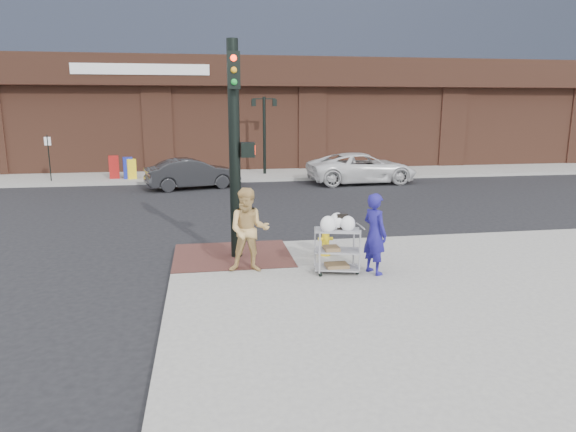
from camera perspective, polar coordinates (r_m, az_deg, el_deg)
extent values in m
plane|color=black|center=(11.76, -2.98, -6.18)|extent=(220.00, 220.00, 0.00)
cube|color=gray|center=(45.37, 8.32, 7.44)|extent=(65.00, 36.00, 0.15)
cube|color=#4B2723|center=(12.52, -6.19, -4.34)|extent=(2.80, 2.40, 0.01)
cylinder|color=black|center=(27.33, -2.64, 8.89)|extent=(0.16, 0.16, 4.00)
cube|color=black|center=(27.29, -2.68, 12.88)|extent=(1.20, 0.06, 0.06)
cube|color=black|center=(27.23, -3.85, 12.45)|extent=(0.22, 0.22, 0.35)
cube|color=black|center=(27.36, -1.50, 12.47)|extent=(0.22, 0.22, 0.35)
cylinder|color=black|center=(27.20, -25.01, 5.86)|extent=(0.05, 0.05, 2.20)
cylinder|color=black|center=(11.96, -5.96, 7.07)|extent=(0.26, 0.26, 5.00)
cube|color=black|center=(11.98, -4.52, 7.35)|extent=(0.32, 0.28, 0.34)
cube|color=#FF260C|center=(12.00, -3.75, 7.37)|extent=(0.02, 0.18, 0.22)
cube|color=black|center=(11.66, -6.07, 15.80)|extent=(0.28, 0.18, 0.80)
imported|color=navy|center=(11.09, 9.61, -1.95)|extent=(0.64, 0.75, 1.75)
imported|color=tan|center=(11.07, -4.37, -1.59)|extent=(0.98, 0.82, 1.84)
imported|color=black|center=(23.75, -10.56, 4.66)|extent=(4.40, 2.48, 1.37)
imported|color=silver|center=(25.28, 8.23, 5.30)|extent=(5.41, 2.72, 1.47)
cube|color=gray|center=(10.99, 5.52, -1.59)|extent=(1.04, 0.73, 0.03)
cube|color=gray|center=(11.10, 5.47, -3.83)|extent=(1.04, 0.73, 0.03)
cube|color=gray|center=(11.21, 5.43, -5.72)|extent=(1.04, 0.73, 0.03)
cube|color=black|center=(11.02, 5.99, -0.66)|extent=(0.23, 0.15, 0.33)
cube|color=brown|center=(11.05, 4.85, -3.61)|extent=(0.31, 0.35, 0.08)
cube|color=brown|center=(11.20, 5.44, -5.47)|extent=(0.48, 0.37, 0.07)
cylinder|color=yellow|center=(12.50, 4.17, -4.18)|extent=(0.25, 0.25, 0.07)
cylinder|color=yellow|center=(12.41, 4.19, -2.75)|extent=(0.18, 0.18, 0.56)
sphere|color=yellow|center=(12.34, 4.21, -1.38)|extent=(0.20, 0.20, 0.20)
cylinder|color=yellow|center=(12.40, 4.19, -2.55)|extent=(0.36, 0.08, 0.08)
cube|color=maroon|center=(27.04, -18.76, 5.17)|extent=(0.53, 0.49, 1.13)
cube|color=yellow|center=(26.61, -17.03, 5.03)|extent=(0.53, 0.51, 0.98)
cube|color=#18249E|center=(26.72, -17.35, 5.12)|extent=(0.51, 0.48, 1.06)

